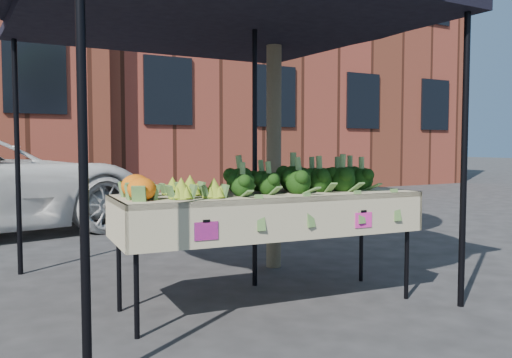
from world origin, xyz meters
name	(u,v)px	position (x,y,z in m)	size (l,w,h in m)	color
ground	(257,306)	(0.00, 0.00, 0.00)	(90.00, 90.00, 0.00)	#27272A
table	(269,249)	(0.11, -0.01, 0.45)	(2.47, 1.03, 0.90)	#BCB398
canopy	(216,135)	(-0.04, 0.64, 1.37)	(3.16, 3.16, 2.74)	black
broccoli_heap	(301,175)	(0.43, 0.02, 1.04)	(1.48, 0.58, 0.27)	black
romanesco_cluster	(189,183)	(-0.56, 0.03, 1.00)	(0.44, 0.58, 0.21)	#9CB02C
cauliflower_pair	(139,186)	(-0.93, 0.06, 0.99)	(0.24, 0.44, 0.19)	orange
street_tree	(274,52)	(0.85, 1.12, 2.23)	(2.26, 2.26, 4.46)	#1E4C14
building_right	(250,57)	(7.00, 12.50, 4.25)	(12.00, 8.00, 8.50)	brown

